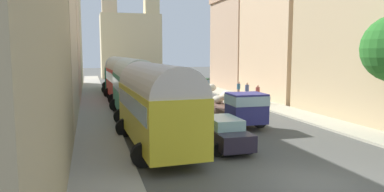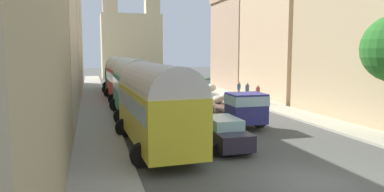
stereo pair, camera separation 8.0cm
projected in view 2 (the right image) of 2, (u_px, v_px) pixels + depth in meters
The scene contains 27 objects.
ground_plane at pixel (164, 96), 38.31m from camera, with size 154.00×154.00×0.00m, color #4F4F4A.
sidewalk_left at pixel (94, 98), 36.31m from camera, with size 2.50×70.00×0.14m, color #A39D90.
sidewalk_right at pixel (227, 93), 40.29m from camera, with size 2.50×70.00×0.14m, color #B3AE97.
building_left_1 at pixel (30, 23), 22.61m from camera, with size 5.28×12.11×13.03m.
building_left_2 at pixel (49, 38), 33.95m from camera, with size 5.55×10.34×12.14m.
building_left_3 at pixel (65, 33), 46.13m from camera, with size 4.59×13.44×14.37m.
building_right_1 at pixel (371, 34), 24.76m from camera, with size 6.23×10.88×11.86m.
building_right_2 at pixel (280, 28), 35.07m from camera, with size 4.62×10.06×14.12m.
building_right_3 at pixel (238, 42), 44.90m from camera, with size 4.57×9.55×11.84m.
distant_church at pixel (131, 40), 66.31m from camera, with size 10.83×6.95×21.12m.
parked_bus_0 at pixel (155, 102), 17.22m from camera, with size 3.54×9.10×4.13m.
parked_bus_1 at pixel (133, 84), 25.79m from camera, with size 3.28×8.54×4.23m.
parked_bus_2 at pixel (122, 76), 34.38m from camera, with size 3.40×8.61×4.24m.
parked_bus_3 at pixel (116, 72), 42.97m from camera, with size 3.55×8.58×4.19m.
cargo_truck_0 at pixel (235, 106), 23.04m from camera, with size 3.08×7.34×2.36m.
cargo_truck_1 at pixel (190, 88), 34.70m from camera, with size 3.21×7.34×2.30m.
car_0 at pixel (177, 90), 37.63m from camera, with size 2.19×3.74×1.46m.
car_1 at pixel (163, 84), 45.07m from camera, with size 2.31×4.36×1.49m.
car_2 at pixel (156, 80), 50.93m from camera, with size 2.44×3.79×1.52m.
car_3 at pixel (151, 76), 58.56m from camera, with size 2.46×4.44×1.57m.
car_4 at pixel (223, 132), 17.32m from camera, with size 2.19×4.28×1.51m.
car_5 at pixel (177, 106), 26.17m from camera, with size 2.54×3.96×1.52m.
car_6 at pixel (157, 92), 34.64m from camera, with size 2.42×3.82×1.60m.
car_7 at pixel (137, 83), 45.78m from camera, with size 2.40×4.03×1.51m.
pedestrian_0 at pixel (247, 91), 34.54m from camera, with size 0.55×0.55×1.76m.
pedestrian_1 at pixel (239, 89), 35.76m from camera, with size 0.36×0.36×1.78m.
pedestrian_2 at pixel (258, 93), 31.91m from camera, with size 0.43×0.43×1.77m.
Camera 2 is at (-7.60, -10.39, 4.61)m, focal length 33.30 mm.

